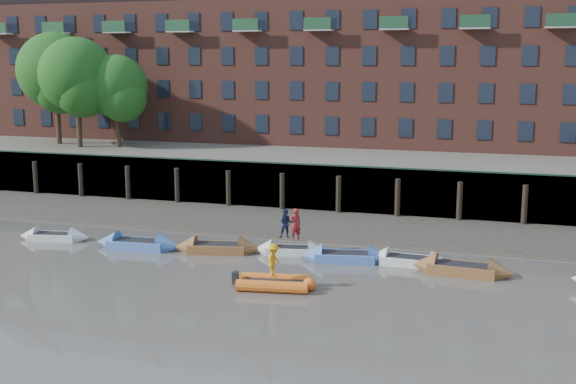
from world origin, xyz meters
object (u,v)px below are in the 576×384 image
at_px(rib_tender, 277,283).
at_px(rowboat_0, 54,237).
at_px(person_rower_a, 295,224).
at_px(person_rower_b, 286,224).
at_px(rowboat_6, 462,269).
at_px(rowboat_3, 290,250).
at_px(rowboat_5, 409,261).
at_px(rowboat_4, 345,257).
at_px(rowboat_1, 138,244).
at_px(person_rib_crew, 274,260).
at_px(rowboat_2, 218,248).

bearing_deg(rib_tender, rowboat_0, 154.29).
height_order(rowboat_0, rib_tender, rowboat_0).
height_order(person_rower_a, person_rower_b, person_rower_a).
xyz_separation_m(rib_tender, person_rower_b, (-1.48, 6.13, 1.33)).
relative_size(rowboat_6, person_rower_a, 2.93).
bearing_deg(rowboat_3, rowboat_0, 174.26).
xyz_separation_m(rowboat_5, rib_tender, (-5.26, -5.63, 0.04)).
bearing_deg(rowboat_0, rowboat_4, -8.53).
distance_m(rowboat_1, rowboat_6, 17.51).
bearing_deg(person_rib_crew, rowboat_1, 67.93).
height_order(rib_tender, person_rower_b, person_rower_b).
bearing_deg(person_rower_b, rowboat_5, -18.64).
bearing_deg(person_rower_b, rowboat_6, -22.31).
bearing_deg(rowboat_0, rib_tender, -27.91).
bearing_deg(rowboat_3, person_rower_b, 129.31).
bearing_deg(person_rib_crew, rowboat_4, -17.64).
xyz_separation_m(rowboat_0, person_rower_a, (14.27, 1.12, 1.45)).
height_order(rowboat_3, person_rib_crew, person_rib_crew).
xyz_separation_m(rowboat_6, person_rower_b, (-9.44, 1.31, 1.34)).
relative_size(rowboat_1, person_rib_crew, 3.27).
bearing_deg(person_rower_b, person_rib_crew, -92.18).
relative_size(rowboat_6, person_rib_crew, 3.29).
height_order(person_rower_a, person_rib_crew, person_rower_a).
height_order(rib_tender, person_rib_crew, person_rib_crew).
distance_m(rowboat_4, person_rower_b, 3.81).
bearing_deg(rowboat_5, person_rower_a, -179.09).
relative_size(rowboat_4, person_rower_b, 3.05).
bearing_deg(rowboat_2, rowboat_4, -9.51).
height_order(rowboat_4, rib_tender, rowboat_4).
distance_m(rowboat_6, person_rower_a, 8.99).
relative_size(rowboat_0, person_rower_a, 2.49).
bearing_deg(person_rower_a, rowboat_3, -43.29).
height_order(rowboat_0, rowboat_3, rowboat_0).
distance_m(rowboat_3, person_rib_crew, 6.15).
height_order(rowboat_4, person_rower_b, person_rower_b).
xyz_separation_m(rowboat_3, rowboat_6, (9.12, -1.04, 0.05)).
relative_size(rowboat_3, rowboat_5, 0.94).
distance_m(rowboat_4, person_rib_crew, 5.94).
xyz_separation_m(rowboat_0, person_rower_b, (13.66, 1.41, 1.38)).
relative_size(rowboat_0, person_rib_crew, 2.80).
distance_m(rowboat_0, rowboat_6, 23.10).
height_order(rowboat_0, rowboat_5, rowboat_5).
relative_size(rowboat_4, rib_tender, 1.34).
relative_size(rowboat_4, person_rib_crew, 3.17).
xyz_separation_m(rowboat_1, rowboat_6, (17.51, 0.36, 0.00)).
distance_m(rowboat_3, rowboat_5, 6.42).
relative_size(rowboat_1, rowboat_5, 1.14).
xyz_separation_m(rowboat_4, rowboat_5, (3.27, 0.29, -0.02)).
xyz_separation_m(rowboat_0, person_rib_crew, (15.00, -4.81, 1.14)).
distance_m(rowboat_4, rib_tender, 5.70).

